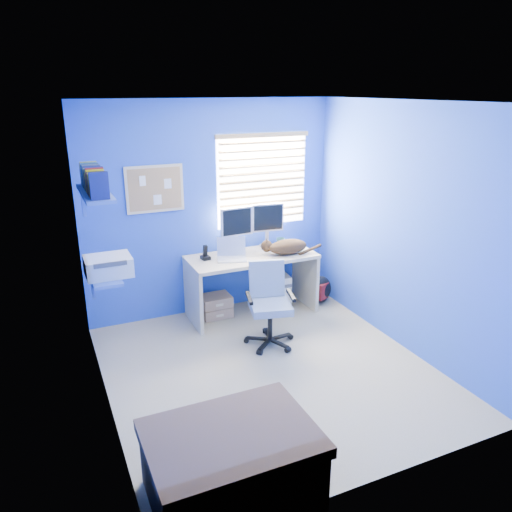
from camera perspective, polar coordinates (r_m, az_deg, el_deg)
name	(u,v)px	position (r m, az deg, el deg)	size (l,w,h in m)	color
floor	(269,370)	(4.98, 1.52, -12.89)	(3.00, 3.20, 0.00)	tan
ceiling	(272,101)	(4.24, 1.82, 17.25)	(3.00, 3.20, 0.00)	white
wall_back	(211,210)	(5.88, -5.15, 5.30)	(3.00, 0.01, 2.50)	blue
wall_front	(383,320)	(3.19, 14.32, -7.14)	(3.00, 0.01, 2.50)	blue
wall_left	(96,272)	(4.06, -17.79, -1.74)	(0.01, 3.20, 2.50)	blue
wall_right	(404,229)	(5.25, 16.59, 2.95)	(0.01, 3.20, 2.50)	blue
desk	(252,285)	(5.97, -0.49, -3.30)	(1.50, 0.65, 0.74)	beige
laptop	(232,250)	(5.67, -2.79, 0.64)	(0.33, 0.26, 0.22)	silver
monitor_left	(236,230)	(5.91, -2.28, 3.03)	(0.40, 0.12, 0.54)	silver
monitor_right	(267,225)	(6.10, 1.26, 3.54)	(0.40, 0.12, 0.54)	silver
phone	(205,252)	(5.71, -5.82, 0.42)	(0.09, 0.11, 0.17)	black
mug	(280,242)	(6.18, 2.81, 1.60)	(0.10, 0.09, 0.10)	#367671
cd_spindle	(291,243)	(6.20, 3.98, 1.48)	(0.13, 0.13, 0.07)	silver
cat	(288,247)	(5.89, 3.68, 1.07)	(0.48, 0.25, 0.17)	black
tower_pc	(278,290)	(6.21, 2.54, -3.86)	(0.19, 0.44, 0.45)	beige
drawer_boxes	(216,306)	(6.00, -4.62, -5.68)	(0.35, 0.28, 0.27)	tan
yellow_book	(275,305)	(6.03, 2.19, -5.66)	(0.03, 0.17, 0.24)	yellow
backpack	(320,289)	(6.41, 7.32, -3.76)	(0.29, 0.22, 0.34)	black
bed_corner	(232,465)	(3.56, -2.80, -22.74)	(1.05, 0.75, 0.51)	brown
office_chair	(269,314)	(5.32, 1.52, -6.69)	(0.62, 0.62, 0.88)	black
window_blinds	(263,181)	(6.03, 0.78, 8.62)	(1.15, 0.05, 1.10)	white
corkboard	(155,189)	(5.62, -11.48, 7.52)	(0.64, 0.02, 0.52)	beige
wall_shelves	(100,224)	(4.74, -17.38, 3.51)	(0.42, 0.90, 1.05)	#4565BF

